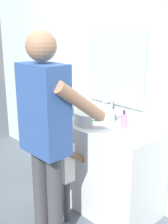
% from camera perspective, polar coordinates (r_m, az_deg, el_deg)
% --- Properties ---
extents(ground_plane, '(14.00, 14.00, 0.00)m').
position_cam_1_polar(ground_plane, '(2.85, -2.31, -19.45)').
color(ground_plane, slate).
extents(back_wall, '(4.40, 0.10, 2.70)m').
position_cam_1_polar(back_wall, '(2.78, 7.12, 9.70)').
color(back_wall, silver).
rests_on(back_wall, ground).
extents(vanity_cabinet, '(1.27, 0.54, 0.83)m').
position_cam_1_polar(vanity_cabinet, '(2.81, 2.24, -10.07)').
color(vanity_cabinet, white).
rests_on(vanity_cabinet, ground).
extents(sink_basin, '(0.38, 0.38, 0.11)m').
position_cam_1_polar(sink_basin, '(2.62, 2.05, -0.93)').
color(sink_basin, silver).
rests_on(sink_basin, vanity_cabinet).
extents(faucet, '(0.18, 0.14, 0.18)m').
position_cam_1_polar(faucet, '(2.78, 5.35, 0.53)').
color(faucet, '#B7BABF').
rests_on(faucet, vanity_cabinet).
extents(toothbrush_cup, '(0.07, 0.07, 0.21)m').
position_cam_1_polar(toothbrush_cup, '(2.84, -2.72, 0.31)').
color(toothbrush_cup, '#4C8EB2').
rests_on(toothbrush_cup, vanity_cabinet).
extents(soap_bottle, '(0.06, 0.06, 0.16)m').
position_cam_1_polar(soap_bottle, '(2.49, 8.01, -1.80)').
color(soap_bottle, '#B27FC6').
rests_on(soap_bottle, vanity_cabinet).
extents(child_toddler, '(0.27, 0.27, 0.87)m').
position_cam_1_polar(child_toddler, '(2.52, -4.21, -10.69)').
color(child_toddler, '#47474C').
rests_on(child_toddler, ground).
extents(adult_parent, '(0.51, 0.54, 1.66)m').
position_cam_1_polar(adult_parent, '(2.13, -7.62, -2.08)').
color(adult_parent, '#47474C').
rests_on(adult_parent, ground).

